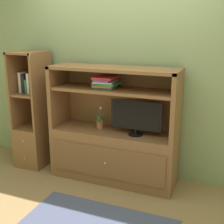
{
  "coord_description": "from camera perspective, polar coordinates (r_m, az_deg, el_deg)",
  "views": [
    {
      "loc": [
        1.31,
        -2.85,
        1.85
      ],
      "look_at": [
        0.0,
        0.35,
        0.89
      ],
      "focal_mm": 48.42,
      "sensor_mm": 36.0,
      "label": 1
    }
  ],
  "objects": [
    {
      "name": "ground_plane",
      "position": [
        3.64,
        -2.16,
        -15.01
      ],
      "size": [
        8.0,
        8.0,
        0.0
      ],
      "primitive_type": "plane",
      "color": "#99754C"
    },
    {
      "name": "painted_rear_wall",
      "position": [
        3.85,
        2.28,
        8.84
      ],
      "size": [
        6.0,
        0.1,
        2.8
      ],
      "primitive_type": "cube",
      "color": "#8C9E6B",
      "rests_on": "ground_plane"
    },
    {
      "name": "media_console",
      "position": [
        3.77,
        0.32,
        -5.91
      ],
      "size": [
        1.55,
        0.52,
        1.42
      ],
      "color": "brown",
      "rests_on": "ground_plane"
    },
    {
      "name": "tv_monitor",
      "position": [
        3.5,
        4.54,
        -0.89
      ],
      "size": [
        0.61,
        0.17,
        0.41
      ],
      "color": "black",
      "rests_on": "media_console"
    },
    {
      "name": "potted_plant",
      "position": [
        3.77,
        -2.27,
        -2.26
      ],
      "size": [
        0.1,
        0.11,
        0.32
      ],
      "color": "#B26642",
      "rests_on": "media_console"
    },
    {
      "name": "magazine_stack",
      "position": [
        3.6,
        -1.15,
        5.68
      ],
      "size": [
        0.3,
        0.32,
        0.14
      ],
      "color": "teal",
      "rests_on": "media_console"
    },
    {
      "name": "bookshelf_tall",
      "position": [
        4.31,
        -14.53,
        -2.78
      ],
      "size": [
        0.39,
        0.48,
        1.56
      ],
      "color": "brown",
      "rests_on": "ground_plane"
    },
    {
      "name": "upright_book_row",
      "position": [
        4.18,
        -15.52,
        5.19
      ],
      "size": [
        0.23,
        0.18,
        0.27
      ],
      "color": "silver",
      "rests_on": "bookshelf_tall"
    }
  ]
}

